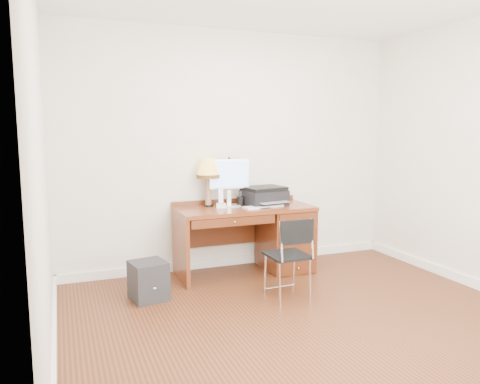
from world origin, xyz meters
name	(u,v)px	position (x,y,z in m)	size (l,w,h in m)	color
ground	(306,320)	(0.00, 0.00, 0.00)	(4.00, 4.00, 0.00)	#3F1E0E
room_shell	(274,290)	(0.00, 0.63, 0.05)	(4.00, 4.00, 4.00)	silver
desk	(271,234)	(0.32, 1.40, 0.41)	(1.50, 0.67, 0.75)	maroon
monitor	(229,176)	(-0.13, 1.53, 1.08)	(0.46, 0.16, 0.52)	silver
keyboard	(263,206)	(0.18, 1.30, 0.76)	(0.46, 0.13, 0.02)	white
mouse_pad	(261,206)	(0.16, 1.32, 0.76)	(0.22, 0.22, 0.04)	black
printer	(264,196)	(0.27, 1.47, 0.85)	(0.51, 0.42, 0.20)	black
leg_lamp	(208,171)	(-0.36, 1.58, 1.14)	(0.26, 0.26, 0.53)	black
phone	(221,202)	(-0.26, 1.45, 0.81)	(0.12, 0.12, 0.21)	white
pen_cup	(240,201)	(-0.01, 1.51, 0.80)	(0.08, 0.08, 0.10)	black
chair	(290,250)	(0.09, 0.47, 0.48)	(0.38, 0.38, 0.79)	black
equipment_box	(148,281)	(-1.15, 0.97, 0.18)	(0.32, 0.32, 0.37)	black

